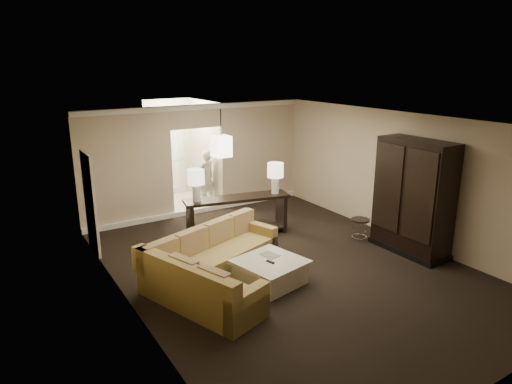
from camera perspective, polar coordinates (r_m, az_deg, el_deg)
ground at (r=8.91m, az=4.13°, el=-9.42°), size 8.00×8.00×0.00m
wall_back at (r=11.76m, az=-7.27°, el=4.02°), size 6.00×0.04×2.80m
wall_front at (r=5.91m, az=28.27°, el=-10.26°), size 6.00×0.04×2.80m
wall_left at (r=7.13m, az=-15.58°, el=-4.44°), size 0.04×8.00×2.80m
wall_right at (r=10.41m, az=17.79°, el=1.80°), size 0.04×8.00×2.80m
ceiling at (r=8.11m, az=4.53°, el=8.74°), size 6.00×8.00×0.02m
crown_molding at (r=11.52m, az=-7.40°, el=10.46°), size 6.00×0.10×0.12m
baseboard at (r=12.07m, az=-6.95°, el=-2.25°), size 6.00×0.10×0.12m
side_door at (r=9.84m, az=-20.02°, el=-1.33°), size 0.05×0.90×2.10m
foyer at (r=12.99m, az=-9.76°, el=4.61°), size 1.44×2.02×2.80m
sectional_sofa at (r=8.20m, az=-5.41°, el=-9.18°), size 3.01×2.99×0.86m
coffee_table at (r=8.24m, az=1.78°, el=-9.87°), size 1.28×1.28×0.45m
console_table at (r=10.27m, az=-2.35°, el=-2.59°), size 2.43×1.02×0.92m
armoire at (r=9.76m, az=19.02°, el=-0.90°), size 0.70×1.63×2.35m
drink_table at (r=10.28m, az=12.87°, el=-4.07°), size 0.40×0.40×0.50m
table_lamp_left at (r=9.80m, az=-7.51°, el=1.48°), size 0.37×0.37×0.70m
table_lamp_right at (r=10.34m, az=2.44°, el=2.36°), size 0.37×0.37×0.70m
pendant_light at (r=10.51m, az=-4.37°, el=5.74°), size 0.38×0.38×1.09m
person at (r=12.51m, az=-6.26°, el=2.14°), size 0.70×0.56×1.68m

